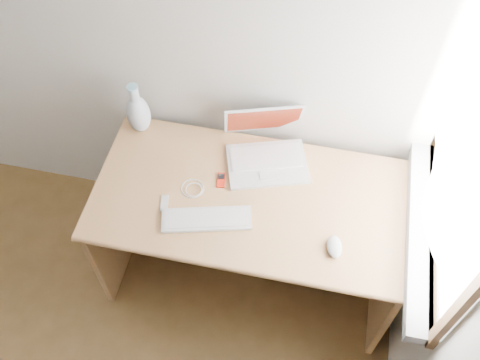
% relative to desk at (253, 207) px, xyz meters
% --- Properties ---
extents(back_wall, '(3.50, 0.04, 2.60)m').
position_rel_desk_xyz_m(back_wall, '(-0.96, 0.32, 0.77)').
color(back_wall, beige).
rests_on(back_wall, floor).
extents(window, '(0.11, 0.99, 1.10)m').
position_rel_desk_xyz_m(window, '(0.76, -0.13, 0.75)').
color(window, white).
rests_on(window, right_wall).
extents(desk, '(1.41, 0.71, 0.75)m').
position_rel_desk_xyz_m(desk, '(0.00, 0.00, 0.00)').
color(desk, tan).
rests_on(desk, floor).
extents(laptop, '(0.43, 0.40, 0.25)m').
position_rel_desk_xyz_m(laptop, '(0.04, 0.15, 0.27)').
color(laptop, silver).
rests_on(laptop, desk).
extents(external_keyboard, '(0.41, 0.21, 0.02)m').
position_rel_desk_xyz_m(external_keyboard, '(-0.16, -0.24, 0.22)').
color(external_keyboard, silver).
rests_on(external_keyboard, desk).
extents(mouse, '(0.08, 0.12, 0.04)m').
position_rel_desk_xyz_m(mouse, '(0.39, -0.27, 0.23)').
color(mouse, silver).
rests_on(mouse, desk).
extents(ipod, '(0.05, 0.09, 0.01)m').
position_rel_desk_xyz_m(ipod, '(-0.15, -0.02, 0.22)').
color(ipod, '#B71E0C').
rests_on(ipod, desk).
extents(cable_coil, '(0.12, 0.12, 0.01)m').
position_rel_desk_xyz_m(cable_coil, '(-0.27, -0.10, 0.22)').
color(cable_coil, silver).
rests_on(cable_coil, desk).
extents(remote, '(0.05, 0.09, 0.01)m').
position_rel_desk_xyz_m(remote, '(-0.37, -0.20, 0.22)').
color(remote, silver).
rests_on(remote, desk).
extents(vase, '(0.11, 0.11, 0.29)m').
position_rel_desk_xyz_m(vase, '(-0.60, 0.20, 0.33)').
color(vase, silver).
rests_on(vase, desk).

